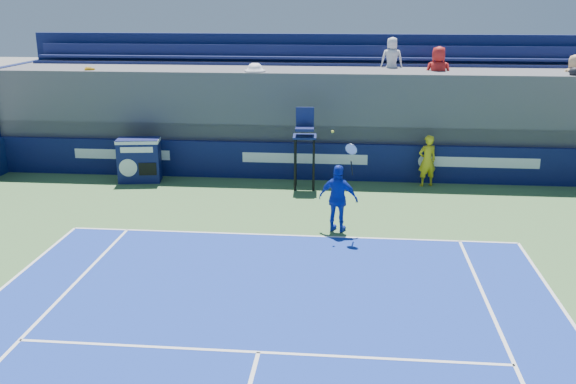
# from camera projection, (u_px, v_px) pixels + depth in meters

# --- Properties ---
(ball_person) EXTENTS (0.68, 0.56, 1.61)m
(ball_person) POSITION_uv_depth(u_px,v_px,m) (427.00, 161.00, 19.78)
(ball_person) COLOR gold
(ball_person) RESTS_ON apron
(back_hoarding) EXTENTS (20.40, 0.21, 1.20)m
(back_hoarding) POSITION_uv_depth(u_px,v_px,m) (305.00, 161.00, 20.59)
(back_hoarding) COLOR #0C1244
(back_hoarding) RESTS_ON ground
(match_clock) EXTENTS (1.41, 0.91, 1.40)m
(match_clock) POSITION_uv_depth(u_px,v_px,m) (139.00, 159.00, 20.30)
(match_clock) COLOR #0E144A
(match_clock) RESTS_ON ground
(umpire_chair) EXTENTS (0.73, 0.73, 2.48)m
(umpire_chair) POSITION_uv_depth(u_px,v_px,m) (305.00, 140.00, 19.35)
(umpire_chair) COLOR black
(umpire_chair) RESTS_ON ground
(tennis_player) EXTENTS (1.08, 0.70, 2.57)m
(tennis_player) POSITION_uv_depth(u_px,v_px,m) (338.00, 198.00, 15.85)
(tennis_player) COLOR #162FB5
(tennis_player) RESTS_ON apron
(stadium_seating) EXTENTS (21.00, 4.05, 4.40)m
(stadium_seating) POSITION_uv_depth(u_px,v_px,m) (310.00, 112.00, 22.17)
(stadium_seating) COLOR #515156
(stadium_seating) RESTS_ON ground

